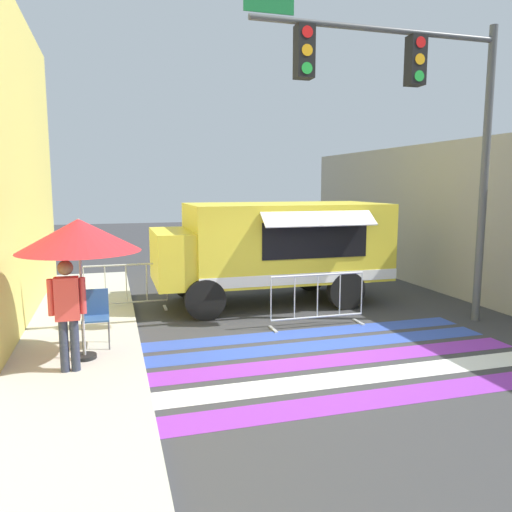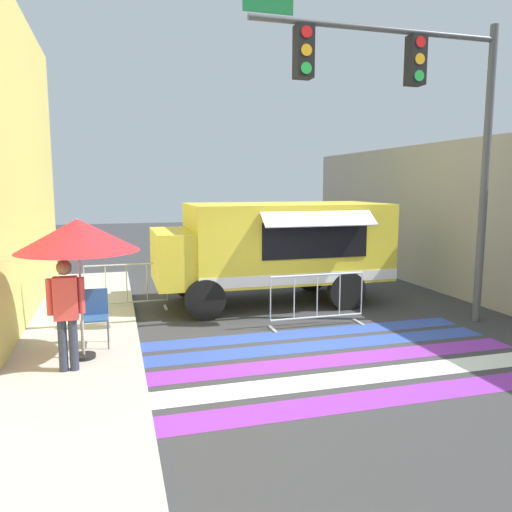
{
  "view_description": "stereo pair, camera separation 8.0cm",
  "coord_description": "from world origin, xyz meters",
  "views": [
    {
      "loc": [
        -3.6,
        -8.07,
        2.87
      ],
      "look_at": [
        -0.6,
        2.18,
        1.33
      ],
      "focal_mm": 35.0,
      "sensor_mm": 36.0,
      "label": 1
    },
    {
      "loc": [
        -3.52,
        -8.09,
        2.87
      ],
      "look_at": [
        -0.6,
        2.18,
        1.33
      ],
      "focal_mm": 35.0,
      "sensor_mm": 36.0,
      "label": 2
    }
  ],
  "objects": [
    {
      "name": "vendor_person",
      "position": [
        -4.25,
        -0.51,
        1.07
      ],
      "size": [
        0.53,
        0.22,
        1.66
      ],
      "rotation": [
        0.0,
        0.0,
        0.18
      ],
      "color": "#2D3347",
      "rests_on": "sidewalk_left"
    },
    {
      "name": "barricade_front",
      "position": [
        0.36,
        1.02,
        0.54
      ],
      "size": [
        2.0,
        0.44,
        1.09
      ],
      "color": "#B7BABF",
      "rests_on": "ground_plane"
    },
    {
      "name": "folding_chair",
      "position": [
        -3.9,
        0.63,
        0.71
      ],
      "size": [
        0.44,
        0.44,
        0.96
      ],
      "rotation": [
        0.0,
        0.0,
        -0.35
      ],
      "color": "#4C4C51",
      "rests_on": "sidewalk_left"
    },
    {
      "name": "concrete_wall_right",
      "position": [
        4.87,
        3.0,
        1.98
      ],
      "size": [
        0.2,
        16.0,
        3.97
      ],
      "color": "#A39E93",
      "rests_on": "ground_plane"
    },
    {
      "name": "barricade_side",
      "position": [
        -3.31,
        3.39,
        0.53
      ],
      "size": [
        1.84,
        0.44,
        1.09
      ],
      "color": "#B7BABF",
      "rests_on": "ground_plane"
    },
    {
      "name": "ground_plane",
      "position": [
        0.0,
        0.0,
        0.0
      ],
      "size": [
        60.0,
        60.0,
        0.0
      ],
      "primitive_type": "plane",
      "color": "#38383A"
    },
    {
      "name": "patio_umbrella",
      "position": [
        -4.07,
        -0.01,
        2.08
      ],
      "size": [
        1.87,
        1.87,
        2.22
      ],
      "color": "black",
      "rests_on": "sidewalk_left"
    },
    {
      "name": "food_truck",
      "position": [
        0.04,
        3.24,
        1.43
      ],
      "size": [
        5.49,
        2.82,
        2.41
      ],
      "color": "yellow",
      "rests_on": "ground_plane"
    },
    {
      "name": "crosswalk_painted",
      "position": [
        0.0,
        -0.89,
        0.0
      ],
      "size": [
        6.4,
        3.6,
        0.01
      ],
      "color": "purple",
      "rests_on": "ground_plane"
    },
    {
      "name": "traffic_signal_pole",
      "position": [
        2.08,
        0.5,
        4.39
      ],
      "size": [
        5.17,
        0.29,
        6.03
      ],
      "color": "#515456",
      "rests_on": "ground_plane"
    }
  ]
}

